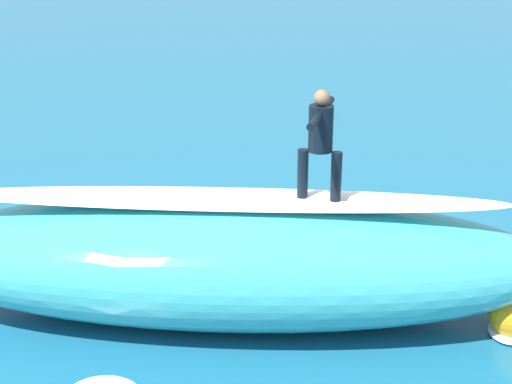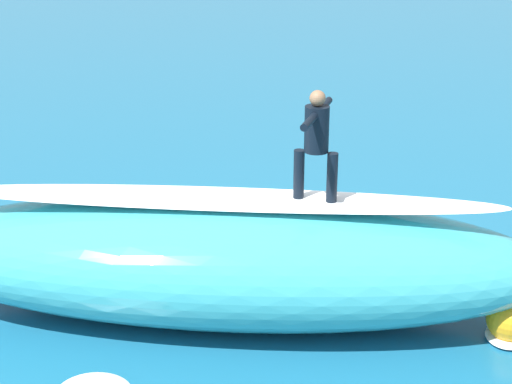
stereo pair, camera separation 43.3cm
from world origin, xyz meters
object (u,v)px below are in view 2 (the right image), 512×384
surfboard_paddling (212,226)px  buoy_marker (509,319)px  surfer_paddling (218,219)px  surfboard_riding (315,202)px  surfer_riding (316,137)px

surfboard_paddling → buoy_marker: (-5.53, 2.74, 0.30)m
surfer_paddling → buoy_marker: bearing=150.4°
surfboard_riding → buoy_marker: bearing=-174.1°
surfboard_paddling → surfer_paddling: (-0.12, -0.01, 0.16)m
surfer_riding → buoy_marker: 3.93m
surfboard_riding → buoy_marker: surfboard_riding is taller
surfboard_paddling → buoy_marker: 6.18m
surfer_riding → surfboard_paddling: (2.60, -2.95, -2.91)m
surfboard_riding → surfer_riding: size_ratio=1.31×
surfboard_riding → surfer_riding: 0.99m
buoy_marker → surfboard_paddling: bearing=-26.4°
surfer_riding → surfboard_paddling: 4.89m
surfboard_riding → buoy_marker: (-2.93, -0.20, -1.62)m
surfboard_riding → surfer_paddling: bearing=-48.1°
surfer_riding → surfboard_riding: bearing=-74.1°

